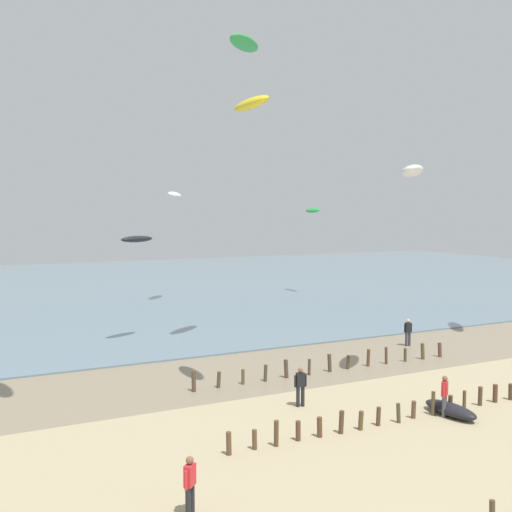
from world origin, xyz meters
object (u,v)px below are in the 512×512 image
object	(u,v)px
person_mid_beach	(300,386)
grounded_kite	(450,409)
person_nearest_camera	(190,484)
kite_aloft_1	(175,195)
kite_aloft_0	(251,104)
person_left_flank	(445,395)
kite_aloft_9	(412,171)
kite_aloft_8	(313,210)
kite_aloft_6	(244,43)
person_by_waterline	(408,331)
kite_aloft_10	(137,239)

from	to	relation	value
person_mid_beach	grounded_kite	bearing A→B (deg)	-37.73
person_nearest_camera	kite_aloft_1	distance (m)	40.94
kite_aloft_1	person_nearest_camera	bearing A→B (deg)	17.09
person_nearest_camera	kite_aloft_0	bearing A→B (deg)	54.98
kite_aloft_1	grounded_kite	bearing A→B (deg)	35.44
person_left_flank	kite_aloft_9	distance (m)	11.23
kite_aloft_8	kite_aloft_9	world-z (taller)	kite_aloft_9
person_nearest_camera	kite_aloft_8	size ratio (longest dim) A/B	0.67
person_nearest_camera	kite_aloft_6	distance (m)	26.94
person_nearest_camera	grounded_kite	xyz separation A→B (m)	(12.58, 3.05, -0.66)
kite_aloft_0	kite_aloft_6	world-z (taller)	kite_aloft_6
kite_aloft_1	kite_aloft_8	size ratio (longest dim) A/B	1.21
person_left_flank	person_by_waterline	bearing A→B (deg)	55.55
person_mid_beach	person_left_flank	size ratio (longest dim) A/B	1.00
kite_aloft_0	person_left_flank	bearing A→B (deg)	-134.88
kite_aloft_8	kite_aloft_10	bearing A→B (deg)	123.57
kite_aloft_0	kite_aloft_10	distance (m)	15.04
grounded_kite	kite_aloft_8	distance (m)	38.17
grounded_kite	kite_aloft_0	world-z (taller)	kite_aloft_0
grounded_kite	kite_aloft_9	bearing A→B (deg)	151.74
person_left_flank	kite_aloft_9	world-z (taller)	kite_aloft_9
grounded_kite	kite_aloft_0	xyz separation A→B (m)	(-6.24, 6.00, 12.92)
person_mid_beach	kite_aloft_9	distance (m)	12.10
person_left_flank	grounded_kite	size ratio (longest dim) A/B	0.66
person_left_flank	kite_aloft_0	size ratio (longest dim) A/B	0.57
kite_aloft_0	kite_aloft_1	size ratio (longest dim) A/B	0.98
kite_aloft_10	kite_aloft_8	bearing A→B (deg)	5.30
kite_aloft_6	person_mid_beach	bearing A→B (deg)	35.26
person_nearest_camera	grounded_kite	size ratio (longest dim) A/B	0.66
kite_aloft_1	kite_aloft_6	size ratio (longest dim) A/B	0.88
grounded_kite	kite_aloft_10	bearing A→B (deg)	-162.71
person_left_flank	kite_aloft_6	bearing A→B (deg)	97.89
person_by_waterline	kite_aloft_8	xyz separation A→B (m)	(7.37, 23.13, 7.69)
person_nearest_camera	person_mid_beach	size ratio (longest dim) A/B	1.00
person_mid_beach	kite_aloft_10	world-z (taller)	kite_aloft_10
grounded_kite	kite_aloft_10	size ratio (longest dim) A/B	0.99
kite_aloft_1	kite_aloft_10	distance (m)	17.49
person_mid_beach	kite_aloft_1	world-z (taller)	kite_aloft_1
kite_aloft_9	kite_aloft_10	distance (m)	17.78
kite_aloft_8	kite_aloft_9	bearing A→B (deg)	157.12
person_left_flank	kite_aloft_8	distance (m)	38.13
person_by_waterline	kite_aloft_1	distance (m)	26.34
person_mid_beach	person_nearest_camera	bearing A→B (deg)	-138.06
person_nearest_camera	person_left_flank	world-z (taller)	same
person_left_flank	kite_aloft_6	size ratio (longest dim) A/B	0.49
person_left_flank	kite_aloft_0	distance (m)	14.87
kite_aloft_1	kite_aloft_9	xyz separation A→B (m)	(2.21, -29.47, 0.46)
grounded_kite	kite_aloft_0	size ratio (longest dim) A/B	0.86
grounded_kite	kite_aloft_1	bearing A→B (deg)	175.53
person_mid_beach	person_by_waterline	xyz separation A→B (m)	(12.22, 7.29, 0.00)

